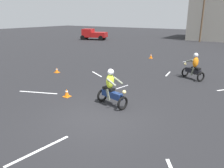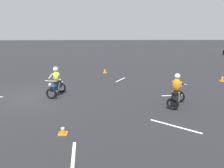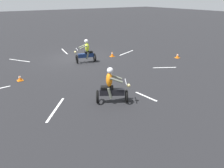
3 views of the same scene
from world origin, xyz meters
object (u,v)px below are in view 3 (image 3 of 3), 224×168
object	(u,v)px
traffic_cone_near_left	(112,54)
traffic_cone_mid_center	(20,78)
traffic_cone_far_right	(177,56)
motorcycle_rider_background	(111,88)
motorcycle_rider_foreground	(86,52)

from	to	relation	value
traffic_cone_near_left	traffic_cone_mid_center	distance (m)	7.40
traffic_cone_near_left	traffic_cone_far_right	xyz separation A→B (m)	(-3.99, 3.08, -0.03)
traffic_cone_near_left	traffic_cone_mid_center	bearing A→B (deg)	12.22
motorcycle_rider_background	traffic_cone_far_right	distance (m)	9.11
traffic_cone_near_left	traffic_cone_far_right	world-z (taller)	traffic_cone_near_left
motorcycle_rider_foreground	motorcycle_rider_background	distance (m)	6.62
traffic_cone_mid_center	traffic_cone_far_right	xyz separation A→B (m)	(-11.23, 1.51, 0.01)
motorcycle_rider_foreground	traffic_cone_mid_center	size ratio (longest dim) A/B	5.19
motorcycle_rider_background	traffic_cone_near_left	bearing A→B (deg)	178.07
motorcycle_rider_background	traffic_cone_mid_center	bearing A→B (deg)	-119.17
traffic_cone_near_left	traffic_cone_far_right	size ratio (longest dim) A/B	1.17
motorcycle_rider_foreground	motorcycle_rider_background	bearing A→B (deg)	175.88
traffic_cone_near_left	traffic_cone_mid_center	xyz separation A→B (m)	(7.23, 1.57, -0.04)
traffic_cone_far_right	motorcycle_rider_foreground	bearing A→B (deg)	-23.29
motorcycle_rider_foreground	traffic_cone_near_left	bearing A→B (deg)	-69.35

